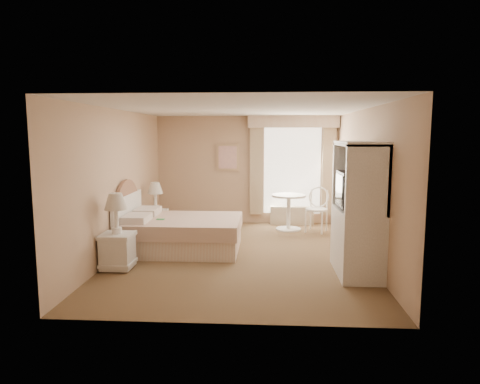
# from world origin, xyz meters

# --- Properties ---
(room) EXTENTS (4.21, 5.51, 2.51)m
(room) POSITION_xyz_m (0.00, 0.00, 1.25)
(room) COLOR brown
(room) RESTS_ON ground
(window) EXTENTS (2.05, 0.22, 2.51)m
(window) POSITION_xyz_m (1.05, 2.65, 1.34)
(window) COLOR white
(window) RESTS_ON room
(framed_art) EXTENTS (0.52, 0.04, 0.62)m
(framed_art) POSITION_xyz_m (-0.45, 2.71, 1.55)
(framed_art) COLOR tan
(framed_art) RESTS_ON room
(bed) EXTENTS (2.06, 1.55, 1.37)m
(bed) POSITION_xyz_m (-1.13, 0.24, 0.33)
(bed) COLOR tan
(bed) RESTS_ON room
(nightstand_near) EXTENTS (0.48, 0.48, 1.17)m
(nightstand_near) POSITION_xyz_m (-1.84, -0.91, 0.44)
(nightstand_near) COLOR white
(nightstand_near) RESTS_ON room
(nightstand_far) EXTENTS (0.45, 0.45, 1.08)m
(nightstand_far) POSITION_xyz_m (-1.84, 1.41, 0.41)
(nightstand_far) COLOR white
(nightstand_far) RESTS_ON room
(round_table) EXTENTS (0.74, 0.74, 0.78)m
(round_table) POSITION_xyz_m (0.94, 2.03, 0.52)
(round_table) COLOR white
(round_table) RESTS_ON room
(cafe_chair) EXTENTS (0.61, 0.61, 0.96)m
(cafe_chair) POSITION_xyz_m (1.55, 1.94, 0.56)
(cafe_chair) COLOR white
(cafe_chair) RESTS_ON room
(armoire) EXTENTS (0.59, 1.19, 1.98)m
(armoire) POSITION_xyz_m (1.81, -0.90, 0.82)
(armoire) COLOR white
(armoire) RESTS_ON room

